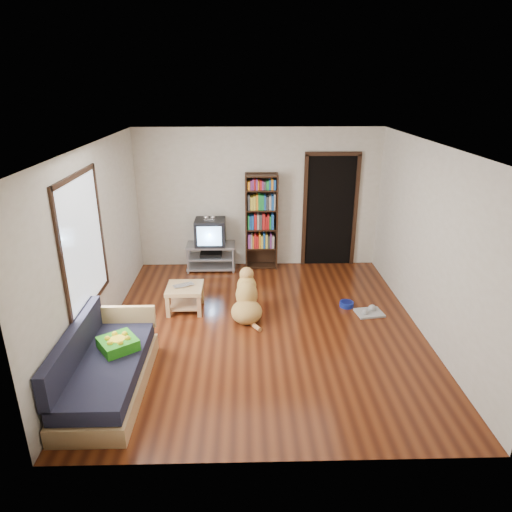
{
  "coord_description": "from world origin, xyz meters",
  "views": [
    {
      "loc": [
        -0.26,
        -5.8,
        3.35
      ],
      "look_at": [
        -0.09,
        0.57,
        0.9
      ],
      "focal_mm": 32.0,
      "sensor_mm": 36.0,
      "label": 1
    }
  ],
  "objects_px": {
    "bookshelf": "(261,217)",
    "sofa": "(104,371)",
    "crt_tv": "(210,231)",
    "dog": "(247,300)",
    "dog_bowl": "(347,304)",
    "grey_rag": "(369,313)",
    "tv_stand": "(211,256)",
    "laptop": "(184,286)",
    "green_cushion": "(118,344)",
    "coffee_table": "(185,293)"
  },
  "relations": [
    {
      "from": "green_cushion",
      "to": "bookshelf",
      "type": "bearing_deg",
      "value": 26.91
    },
    {
      "from": "laptop",
      "to": "coffee_table",
      "type": "bearing_deg",
      "value": 64.03
    },
    {
      "from": "crt_tv",
      "to": "sofa",
      "type": "xyz_separation_m",
      "value": [
        -0.97,
        -3.65,
        -0.48
      ]
    },
    {
      "from": "laptop",
      "to": "tv_stand",
      "type": "height_order",
      "value": "tv_stand"
    },
    {
      "from": "green_cushion",
      "to": "tv_stand",
      "type": "xyz_separation_m",
      "value": [
        0.85,
        3.42,
        -0.22
      ]
    },
    {
      "from": "dog_bowl",
      "to": "crt_tv",
      "type": "xyz_separation_m",
      "value": [
        -2.25,
        1.63,
        0.7
      ]
    },
    {
      "from": "dog_bowl",
      "to": "laptop",
      "type": "bearing_deg",
      "value": -178.38
    },
    {
      "from": "dog_bowl",
      "to": "sofa",
      "type": "xyz_separation_m",
      "value": [
        -3.22,
        -2.02,
        0.22
      ]
    },
    {
      "from": "green_cushion",
      "to": "tv_stand",
      "type": "distance_m",
      "value": 3.53
    },
    {
      "from": "bookshelf",
      "to": "tv_stand",
      "type": "bearing_deg",
      "value": -174.37
    },
    {
      "from": "crt_tv",
      "to": "dog",
      "type": "distance_m",
      "value": 2.08
    },
    {
      "from": "grey_rag",
      "to": "sofa",
      "type": "height_order",
      "value": "sofa"
    },
    {
      "from": "crt_tv",
      "to": "dog",
      "type": "height_order",
      "value": "crt_tv"
    },
    {
      "from": "crt_tv",
      "to": "coffee_table",
      "type": "height_order",
      "value": "crt_tv"
    },
    {
      "from": "green_cushion",
      "to": "dog",
      "type": "distance_m",
      "value": 2.16
    },
    {
      "from": "coffee_table",
      "to": "dog",
      "type": "xyz_separation_m",
      "value": [
        0.95,
        -0.24,
        -0.01
      ]
    },
    {
      "from": "tv_stand",
      "to": "coffee_table",
      "type": "bearing_deg",
      "value": -100.05
    },
    {
      "from": "dog",
      "to": "dog_bowl",
      "type": "bearing_deg",
      "value": 10.05
    },
    {
      "from": "grey_rag",
      "to": "laptop",
      "type": "bearing_deg",
      "value": 176.41
    },
    {
      "from": "laptop",
      "to": "grey_rag",
      "type": "bearing_deg",
      "value": -29.55
    },
    {
      "from": "laptop",
      "to": "tv_stand",
      "type": "xyz_separation_m",
      "value": [
        0.29,
        1.68,
        -0.14
      ]
    },
    {
      "from": "dog_bowl",
      "to": "sofa",
      "type": "bearing_deg",
      "value": -147.93
    },
    {
      "from": "green_cushion",
      "to": "bookshelf",
      "type": "xyz_separation_m",
      "value": [
        1.8,
        3.51,
        0.52
      ]
    },
    {
      "from": "green_cushion",
      "to": "sofa",
      "type": "bearing_deg",
      "value": -156.16
    },
    {
      "from": "grey_rag",
      "to": "bookshelf",
      "type": "distance_m",
      "value": 2.71
    },
    {
      "from": "green_cushion",
      "to": "crt_tv",
      "type": "bearing_deg",
      "value": 40.17
    },
    {
      "from": "dog_bowl",
      "to": "crt_tv",
      "type": "distance_m",
      "value": 2.87
    },
    {
      "from": "bookshelf",
      "to": "sofa",
      "type": "relative_size",
      "value": 1.0
    },
    {
      "from": "laptop",
      "to": "tv_stand",
      "type": "distance_m",
      "value": 1.72
    },
    {
      "from": "grey_rag",
      "to": "sofa",
      "type": "bearing_deg",
      "value": -153.33
    },
    {
      "from": "tv_stand",
      "to": "coffee_table",
      "type": "height_order",
      "value": "tv_stand"
    },
    {
      "from": "bookshelf",
      "to": "coffee_table",
      "type": "xyz_separation_m",
      "value": [
        -1.24,
        -1.75,
        -0.72
      ]
    },
    {
      "from": "tv_stand",
      "to": "bookshelf",
      "type": "bearing_deg",
      "value": 5.63
    },
    {
      "from": "grey_rag",
      "to": "tv_stand",
      "type": "relative_size",
      "value": 0.44
    },
    {
      "from": "dog_bowl",
      "to": "coffee_table",
      "type": "bearing_deg",
      "value": -179.05
    },
    {
      "from": "green_cushion",
      "to": "grey_rag",
      "type": "relative_size",
      "value": 0.98
    },
    {
      "from": "dog_bowl",
      "to": "sofa",
      "type": "height_order",
      "value": "sofa"
    },
    {
      "from": "dog_bowl",
      "to": "sofa",
      "type": "relative_size",
      "value": 0.12
    },
    {
      "from": "bookshelf",
      "to": "sofa",
      "type": "height_order",
      "value": "bookshelf"
    },
    {
      "from": "sofa",
      "to": "dog_bowl",
      "type": "bearing_deg",
      "value": 32.07
    },
    {
      "from": "green_cushion",
      "to": "coffee_table",
      "type": "xyz_separation_m",
      "value": [
        0.56,
        1.76,
        -0.21
      ]
    },
    {
      "from": "bookshelf",
      "to": "crt_tv",
      "type": "bearing_deg",
      "value": -175.68
    },
    {
      "from": "tv_stand",
      "to": "dog",
      "type": "xyz_separation_m",
      "value": [
        0.66,
        -1.89,
        0.0
      ]
    },
    {
      "from": "crt_tv",
      "to": "dog",
      "type": "relative_size",
      "value": 0.64
    },
    {
      "from": "green_cushion",
      "to": "sofa",
      "type": "height_order",
      "value": "sofa"
    },
    {
      "from": "grey_rag",
      "to": "dog_bowl",
      "type": "bearing_deg",
      "value": 140.19
    },
    {
      "from": "grey_rag",
      "to": "tv_stand",
      "type": "xyz_separation_m",
      "value": [
        -2.55,
        1.86,
        0.25
      ]
    },
    {
      "from": "dog_bowl",
      "to": "coffee_table",
      "type": "xyz_separation_m",
      "value": [
        -2.54,
        -0.04,
        0.24
      ]
    },
    {
      "from": "coffee_table",
      "to": "dog",
      "type": "relative_size",
      "value": 0.61
    },
    {
      "from": "dog_bowl",
      "to": "grey_rag",
      "type": "xyz_separation_m",
      "value": [
        0.3,
        -0.25,
        -0.03
      ]
    }
  ]
}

